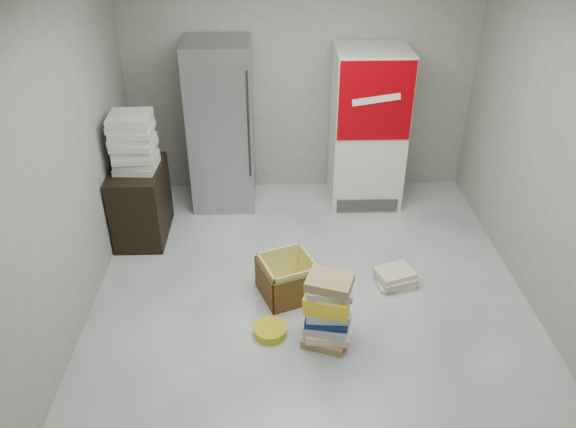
{
  "coord_description": "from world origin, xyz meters",
  "views": [
    {
      "loc": [
        -0.33,
        -3.77,
        3.38
      ],
      "look_at": [
        -0.2,
        0.7,
        0.65
      ],
      "focal_mm": 35.0,
      "sensor_mm": 36.0,
      "label": 1
    }
  ],
  "objects_px": {
    "coke_cooler": "(368,128)",
    "wood_shelf": "(141,202)",
    "phonebook_stack_main": "(328,311)",
    "cardboard_box": "(287,280)",
    "steel_fridge": "(221,126)"
  },
  "relations": [
    {
      "from": "steel_fridge",
      "to": "phonebook_stack_main",
      "type": "relative_size",
      "value": 2.87
    },
    {
      "from": "coke_cooler",
      "to": "wood_shelf",
      "type": "relative_size",
      "value": 2.25
    },
    {
      "from": "coke_cooler",
      "to": "wood_shelf",
      "type": "distance_m",
      "value": 2.63
    },
    {
      "from": "wood_shelf",
      "to": "cardboard_box",
      "type": "height_order",
      "value": "wood_shelf"
    },
    {
      "from": "steel_fridge",
      "to": "cardboard_box",
      "type": "height_order",
      "value": "steel_fridge"
    },
    {
      "from": "phonebook_stack_main",
      "to": "wood_shelf",
      "type": "bearing_deg",
      "value": 151.83
    },
    {
      "from": "coke_cooler",
      "to": "cardboard_box",
      "type": "relative_size",
      "value": 2.95
    },
    {
      "from": "phonebook_stack_main",
      "to": "cardboard_box",
      "type": "relative_size",
      "value": 1.08
    },
    {
      "from": "wood_shelf",
      "to": "phonebook_stack_main",
      "type": "xyz_separation_m",
      "value": [
        1.83,
        -1.69,
        -0.07
      ]
    },
    {
      "from": "coke_cooler",
      "to": "wood_shelf",
      "type": "xyz_separation_m",
      "value": [
        -2.48,
        -0.72,
        -0.5
      ]
    },
    {
      "from": "coke_cooler",
      "to": "cardboard_box",
      "type": "bearing_deg",
      "value": -118.31
    },
    {
      "from": "steel_fridge",
      "to": "phonebook_stack_main",
      "type": "xyz_separation_m",
      "value": [
        1.0,
        -2.42,
        -0.62
      ]
    },
    {
      "from": "wood_shelf",
      "to": "phonebook_stack_main",
      "type": "height_order",
      "value": "wood_shelf"
    },
    {
      "from": "coke_cooler",
      "to": "phonebook_stack_main",
      "type": "height_order",
      "value": "coke_cooler"
    },
    {
      "from": "phonebook_stack_main",
      "to": "cardboard_box",
      "type": "distance_m",
      "value": 0.72
    }
  ]
}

